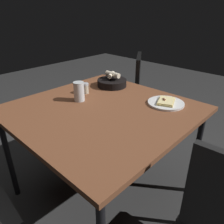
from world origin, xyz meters
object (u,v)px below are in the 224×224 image
(dining_table, at_px, (102,116))
(beer_glass, at_px, (79,93))
(pepper_shaker, at_px, (85,89))
(chair_spare, at_px, (126,93))
(bread_basket, at_px, (112,82))
(pizza_plate, at_px, (166,103))

(dining_table, bearing_deg, beer_glass, -83.87)
(pepper_shaker, bearing_deg, dining_table, 70.59)
(beer_glass, relative_size, pepper_shaker, 1.71)
(chair_spare, bearing_deg, pepper_shaker, 12.62)
(bread_basket, height_order, pepper_shaker, bread_basket)
(pizza_plate, height_order, pepper_shaker, pepper_shaker)
(dining_table, distance_m, beer_glass, 0.24)
(bread_basket, distance_m, beer_glass, 0.39)
(pizza_plate, bearing_deg, bread_basket, -91.56)
(dining_table, height_order, pizza_plate, pizza_plate)
(beer_glass, bearing_deg, pepper_shaker, -146.62)
(dining_table, distance_m, pizza_plate, 0.45)
(pizza_plate, relative_size, pepper_shaker, 3.09)
(dining_table, bearing_deg, bread_basket, -145.01)
(pizza_plate, distance_m, chair_spare, 0.86)
(beer_glass, bearing_deg, chair_spare, -163.80)
(dining_table, xyz_separation_m, pepper_shaker, (-0.10, -0.29, 0.09))
(dining_table, height_order, beer_glass, beer_glass)
(beer_glass, xyz_separation_m, pepper_shaker, (-0.12, -0.08, -0.03))
(dining_table, xyz_separation_m, beer_glass, (0.02, -0.20, 0.12))
(dining_table, xyz_separation_m, bread_basket, (-0.36, -0.25, 0.09))
(bread_basket, bearing_deg, pepper_shaker, -7.22)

